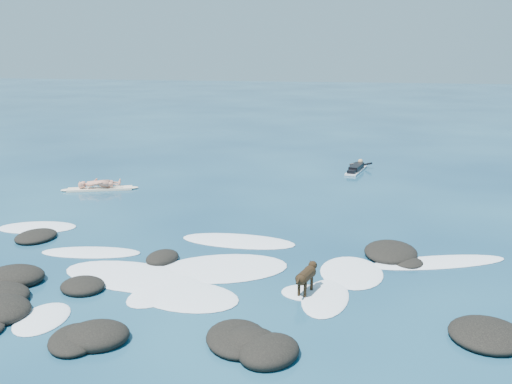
# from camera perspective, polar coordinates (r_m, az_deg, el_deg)

# --- Properties ---
(ground) EXTENTS (160.00, 160.00, 0.00)m
(ground) POSITION_cam_1_polar(r_m,az_deg,el_deg) (14.78, -5.52, -7.02)
(ground) COLOR #0A2642
(ground) RESTS_ON ground
(reef_rocks) EXTENTS (14.22, 7.46, 0.50)m
(reef_rocks) POSITION_cam_1_polar(r_m,az_deg,el_deg) (12.69, -10.82, -10.43)
(reef_rocks) COLOR black
(reef_rocks) RESTS_ON ground
(breaking_foam) EXTENTS (14.88, 7.24, 0.12)m
(breaking_foam) POSITION_cam_1_polar(r_m,az_deg,el_deg) (14.17, -7.83, -8.00)
(breaking_foam) COLOR white
(breaking_foam) RESTS_ON ground
(standing_surfer_rig) EXTENTS (2.84, 1.33, 1.67)m
(standing_surfer_rig) POSITION_cam_1_polar(r_m,az_deg,el_deg) (22.70, -15.45, 1.81)
(standing_surfer_rig) COLOR #F9E5C7
(standing_surfer_rig) RESTS_ON ground
(paddling_surfer_rig) EXTENTS (1.18, 2.43, 0.42)m
(paddling_surfer_rig) POSITION_cam_1_polar(r_m,az_deg,el_deg) (25.73, 10.01, 2.36)
(paddling_surfer_rig) COLOR silver
(paddling_surfer_rig) RESTS_ON ground
(dog) EXTENTS (0.47, 1.07, 0.70)m
(dog) POSITION_cam_1_polar(r_m,az_deg,el_deg) (12.78, 5.08, -8.26)
(dog) COLOR black
(dog) RESTS_ON ground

